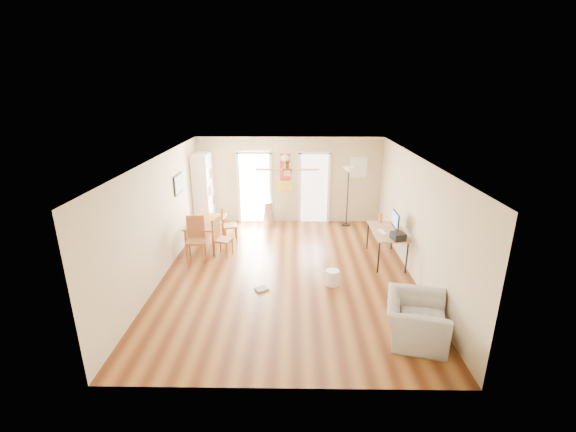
{
  "coord_description": "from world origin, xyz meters",
  "views": [
    {
      "loc": [
        0.12,
        -7.8,
        4.01
      ],
      "look_at": [
        0.0,
        0.6,
        1.15
      ],
      "focal_mm": 23.98,
      "sensor_mm": 36.0,
      "label": 1
    }
  ],
  "objects_px": {
    "dining_table": "(207,233)",
    "dining_chair_right_a": "(229,224)",
    "dining_chair_near": "(195,239)",
    "wastebasket_a": "(332,278)",
    "computer_desk": "(386,245)",
    "printer": "(398,236)",
    "armchair": "(416,320)",
    "dining_chair_right_b": "(223,238)",
    "trash_can": "(269,213)",
    "torchiere_lamp": "(348,197)",
    "bookshelf": "(204,190)"
  },
  "relations": [
    {
      "from": "printer",
      "to": "armchair",
      "type": "relative_size",
      "value": 0.28
    },
    {
      "from": "bookshelf",
      "to": "wastebasket_a",
      "type": "relative_size",
      "value": 6.69
    },
    {
      "from": "wastebasket_a",
      "to": "armchair",
      "type": "xyz_separation_m",
      "value": [
        1.2,
        -1.81,
        0.19
      ]
    },
    {
      "from": "dining_chair_near",
      "to": "armchair",
      "type": "bearing_deg",
      "value": -40.09
    },
    {
      "from": "wastebasket_a",
      "to": "armchair",
      "type": "distance_m",
      "value": 2.18
    },
    {
      "from": "dining_chair_right_a",
      "to": "computer_desk",
      "type": "relative_size",
      "value": 0.69
    },
    {
      "from": "printer",
      "to": "dining_chair_right_b",
      "type": "bearing_deg",
      "value": 156.48
    },
    {
      "from": "dining_chair_right_b",
      "to": "computer_desk",
      "type": "relative_size",
      "value": 0.66
    },
    {
      "from": "armchair",
      "to": "trash_can",
      "type": "bearing_deg",
      "value": 41.55
    },
    {
      "from": "dining_table",
      "to": "printer",
      "type": "relative_size",
      "value": 4.36
    },
    {
      "from": "dining_table",
      "to": "dining_chair_right_a",
      "type": "relative_size",
      "value": 1.38
    },
    {
      "from": "bookshelf",
      "to": "dining_chair_near",
      "type": "height_order",
      "value": "bookshelf"
    },
    {
      "from": "dining_chair_right_b",
      "to": "wastebasket_a",
      "type": "relative_size",
      "value": 2.88
    },
    {
      "from": "torchiere_lamp",
      "to": "computer_desk",
      "type": "xyz_separation_m",
      "value": [
        0.62,
        -2.44,
        -0.51
      ]
    },
    {
      "from": "dining_table",
      "to": "computer_desk",
      "type": "relative_size",
      "value": 0.95
    },
    {
      "from": "dining_table",
      "to": "armchair",
      "type": "distance_m",
      "value": 5.8
    },
    {
      "from": "dining_chair_right_b",
      "to": "trash_can",
      "type": "height_order",
      "value": "dining_chair_right_b"
    },
    {
      "from": "bookshelf",
      "to": "dining_table",
      "type": "xyz_separation_m",
      "value": [
        0.36,
        -1.53,
        -0.76
      ]
    },
    {
      "from": "dining_chair_near",
      "to": "armchair",
      "type": "relative_size",
      "value": 0.96
    },
    {
      "from": "dining_chair_right_a",
      "to": "computer_desk",
      "type": "bearing_deg",
      "value": -120.59
    },
    {
      "from": "computer_desk",
      "to": "wastebasket_a",
      "type": "bearing_deg",
      "value": -138.33
    },
    {
      "from": "dining_chair_near",
      "to": "wastebasket_a",
      "type": "xyz_separation_m",
      "value": [
        3.18,
        -1.22,
        -0.36
      ]
    },
    {
      "from": "armchair",
      "to": "wastebasket_a",
      "type": "bearing_deg",
      "value": 48.23
    },
    {
      "from": "wastebasket_a",
      "to": "printer",
      "type": "bearing_deg",
      "value": 24.62
    },
    {
      "from": "torchiere_lamp",
      "to": "wastebasket_a",
      "type": "bearing_deg",
      "value": -101.8
    },
    {
      "from": "trash_can",
      "to": "torchiere_lamp",
      "type": "xyz_separation_m",
      "value": [
        2.35,
        -0.0,
        0.53
      ]
    },
    {
      "from": "torchiere_lamp",
      "to": "printer",
      "type": "distance_m",
      "value": 3.09
    },
    {
      "from": "dining_table",
      "to": "torchiere_lamp",
      "type": "bearing_deg",
      "value": 22.52
    },
    {
      "from": "computer_desk",
      "to": "printer",
      "type": "distance_m",
      "value": 0.73
    },
    {
      "from": "dining_chair_right_b",
      "to": "dining_chair_near",
      "type": "relative_size",
      "value": 0.9
    },
    {
      "from": "dining_table",
      "to": "torchiere_lamp",
      "type": "distance_m",
      "value": 4.23
    },
    {
      "from": "printer",
      "to": "dining_chair_near",
      "type": "bearing_deg",
      "value": 160.68
    },
    {
      "from": "bookshelf",
      "to": "computer_desk",
      "type": "distance_m",
      "value": 5.45
    },
    {
      "from": "torchiere_lamp",
      "to": "armchair",
      "type": "height_order",
      "value": "torchiere_lamp"
    },
    {
      "from": "printer",
      "to": "trash_can",
      "type": "bearing_deg",
      "value": 122.87
    },
    {
      "from": "computer_desk",
      "to": "dining_chair_right_b",
      "type": "bearing_deg",
      "value": 176.93
    },
    {
      "from": "bookshelf",
      "to": "printer",
      "type": "distance_m",
      "value": 5.77
    },
    {
      "from": "dining_chair_right_a",
      "to": "dining_chair_near",
      "type": "xyz_separation_m",
      "value": [
        -0.62,
        -1.18,
        0.04
      ]
    },
    {
      "from": "trash_can",
      "to": "printer",
      "type": "bearing_deg",
      "value": -44.3
    },
    {
      "from": "dining_chair_near",
      "to": "computer_desk",
      "type": "relative_size",
      "value": 0.74
    },
    {
      "from": "armchair",
      "to": "torchiere_lamp",
      "type": "bearing_deg",
      "value": 19.2
    },
    {
      "from": "dining_table",
      "to": "bookshelf",
      "type": "bearing_deg",
      "value": 103.25
    },
    {
      "from": "dining_chair_right_a",
      "to": "trash_can",
      "type": "xyz_separation_m",
      "value": [
        0.98,
        1.29,
        -0.13
      ]
    },
    {
      "from": "armchair",
      "to": "computer_desk",
      "type": "bearing_deg",
      "value": 11.08
    },
    {
      "from": "torchiere_lamp",
      "to": "armchair",
      "type": "xyz_separation_m",
      "value": [
        0.43,
        -5.49,
        -0.54
      ]
    },
    {
      "from": "dining_table",
      "to": "dining_chair_right_a",
      "type": "xyz_separation_m",
      "value": [
        0.55,
        0.32,
        0.15
      ]
    },
    {
      "from": "dining_chair_near",
      "to": "wastebasket_a",
      "type": "relative_size",
      "value": 3.21
    },
    {
      "from": "dining_chair_near",
      "to": "wastebasket_a",
      "type": "distance_m",
      "value": 3.42
    },
    {
      "from": "wastebasket_a",
      "to": "bookshelf",
      "type": "bearing_deg",
      "value": 133.81
    },
    {
      "from": "bookshelf",
      "to": "dining_chair_near",
      "type": "relative_size",
      "value": 2.09
    }
  ]
}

